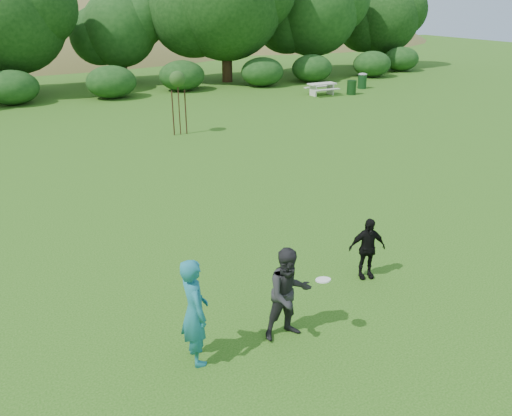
{
  "coord_description": "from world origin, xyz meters",
  "views": [
    {
      "loc": [
        -4.95,
        -7.0,
        5.83
      ],
      "look_at": [
        0.0,
        3.0,
        1.1
      ],
      "focal_mm": 35.0,
      "sensor_mm": 36.0,
      "label": 1
    }
  ],
  "objects_px": {
    "picnic_table": "(322,87)",
    "trash_can_lidded": "(362,80)",
    "player_grey": "(289,294)",
    "player_teal": "(195,311)",
    "trash_can_near": "(352,87)",
    "sapling": "(177,81)",
    "player_black": "(367,248)"
  },
  "relations": [
    {
      "from": "player_teal",
      "to": "player_grey",
      "type": "distance_m",
      "value": 1.75
    },
    {
      "from": "trash_can_near",
      "to": "picnic_table",
      "type": "relative_size",
      "value": 0.5
    },
    {
      "from": "player_teal",
      "to": "picnic_table",
      "type": "relative_size",
      "value": 1.09
    },
    {
      "from": "picnic_table",
      "to": "player_grey",
      "type": "bearing_deg",
      "value": -124.71
    },
    {
      "from": "player_grey",
      "to": "picnic_table",
      "type": "xyz_separation_m",
      "value": [
        14.26,
        20.59,
        -0.38
      ]
    },
    {
      "from": "player_teal",
      "to": "picnic_table",
      "type": "xyz_separation_m",
      "value": [
        16.0,
        20.46,
        -0.46
      ]
    },
    {
      "from": "player_teal",
      "to": "sapling",
      "type": "bearing_deg",
      "value": -15.02
    },
    {
      "from": "player_grey",
      "to": "player_black",
      "type": "relative_size",
      "value": 1.26
    },
    {
      "from": "player_teal",
      "to": "sapling",
      "type": "relative_size",
      "value": 0.69
    },
    {
      "from": "player_black",
      "to": "trash_can_near",
      "type": "xyz_separation_m",
      "value": [
        13.51,
        18.87,
        -0.26
      ]
    },
    {
      "from": "player_black",
      "to": "trash_can_lidded",
      "type": "xyz_separation_m",
      "value": [
        15.58,
        20.46,
        -0.17
      ]
    },
    {
      "from": "player_teal",
      "to": "trash_can_lidded",
      "type": "relative_size",
      "value": 1.87
    },
    {
      "from": "player_black",
      "to": "picnic_table",
      "type": "relative_size",
      "value": 0.79
    },
    {
      "from": "player_grey",
      "to": "sapling",
      "type": "bearing_deg",
      "value": 82.31
    },
    {
      "from": "sapling",
      "to": "player_black",
      "type": "bearing_deg",
      "value": -91.32
    },
    {
      "from": "player_teal",
      "to": "sapling",
      "type": "distance_m",
      "value": 15.74
    },
    {
      "from": "player_teal",
      "to": "trash_can_near",
      "type": "xyz_separation_m",
      "value": [
        17.86,
        19.82,
        -0.53
      ]
    },
    {
      "from": "player_grey",
      "to": "sapling",
      "type": "relative_size",
      "value": 0.63
    },
    {
      "from": "player_teal",
      "to": "sapling",
      "type": "height_order",
      "value": "sapling"
    },
    {
      "from": "sapling",
      "to": "trash_can_lidded",
      "type": "distance_m",
      "value": 16.67
    },
    {
      "from": "picnic_table",
      "to": "trash_can_lidded",
      "type": "bearing_deg",
      "value": 13.63
    },
    {
      "from": "trash_can_near",
      "to": "sapling",
      "type": "relative_size",
      "value": 0.32
    },
    {
      "from": "player_grey",
      "to": "trash_can_lidded",
      "type": "height_order",
      "value": "player_grey"
    },
    {
      "from": "player_teal",
      "to": "trash_can_near",
      "type": "relative_size",
      "value": 2.18
    },
    {
      "from": "player_teal",
      "to": "trash_can_near",
      "type": "height_order",
      "value": "player_teal"
    },
    {
      "from": "player_black",
      "to": "sapling",
      "type": "bearing_deg",
      "value": 105.01
    },
    {
      "from": "player_grey",
      "to": "player_black",
      "type": "bearing_deg",
      "value": 25.82
    },
    {
      "from": "player_teal",
      "to": "picnic_table",
      "type": "distance_m",
      "value": 25.98
    },
    {
      "from": "player_teal",
      "to": "trash_can_near",
      "type": "bearing_deg",
      "value": -39.68
    },
    {
      "from": "player_teal",
      "to": "player_grey",
      "type": "relative_size",
      "value": 1.09
    },
    {
      "from": "player_grey",
      "to": "trash_can_near",
      "type": "relative_size",
      "value": 2.0
    },
    {
      "from": "player_black",
      "to": "trash_can_lidded",
      "type": "bearing_deg",
      "value": 69.04
    }
  ]
}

